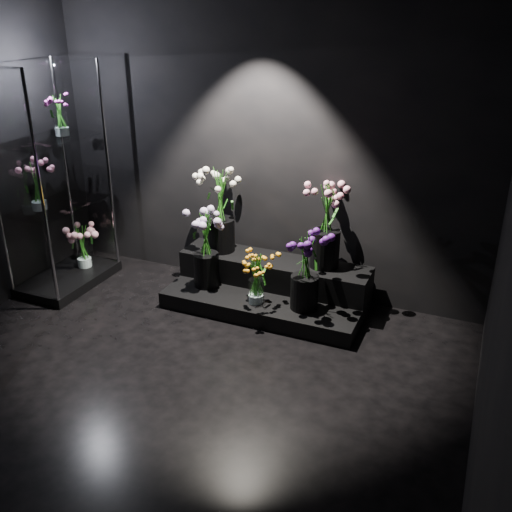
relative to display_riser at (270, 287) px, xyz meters
The scene contains 13 objects.
floor 1.68m from the display_riser, 97.13° to the right, with size 4.00×4.00×0.00m, color black.
wall_back 1.30m from the display_riser, 121.16° to the left, with size 4.00×4.00×0.00m, color black.
wall_right 2.74m from the display_riser, 42.75° to the right, with size 4.00×4.00×0.00m, color black.
display_riser is the anchor object (origin of this frame).
display_case 2.13m from the display_riser, 168.44° to the right, with size 0.55×0.92×2.03m.
bouquet_orange_bells 0.37m from the display_riser, 91.53° to the right, with size 0.30×0.30×0.47m.
bouquet_lilac 0.69m from the display_riser, 163.79° to the right, with size 0.43×0.43×0.69m.
bouquet_purple 0.58m from the display_riser, 28.98° to the right, with size 0.42×0.42×0.67m.
bouquet_cream_roses 0.85m from the display_riser, 168.32° to the left, with size 0.50×0.50×0.77m.
bouquet_pink_roses 0.78m from the display_riser, 18.00° to the left, with size 0.39×0.39×0.73m.
bouquet_case_pink 2.22m from the display_riser, 164.15° to the right, with size 0.35×0.35×0.44m.
bouquet_case_magenta 2.37m from the display_riser, behind, with size 0.23×0.23×0.35m.
bouquet_case_base_pink 1.90m from the display_riser, behind, with size 0.41×0.41×0.42m.
Camera 1 is at (1.87, -2.54, 2.45)m, focal length 40.00 mm.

